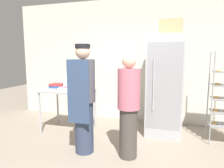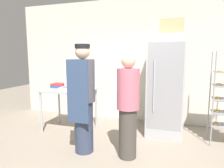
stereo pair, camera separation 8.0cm
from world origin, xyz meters
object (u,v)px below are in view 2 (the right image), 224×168
object	(u,v)px
person_baker	(83,97)
binder_stack	(59,85)
donut_box	(67,87)
cardboard_storage_box	(172,27)
refrigerator	(166,86)
blender_pitcher	(78,82)
person_customer	(128,106)

from	to	relation	value
person_baker	binder_stack	bearing A→B (deg)	137.99
donut_box	binder_stack	distance (m)	0.39
donut_box	cardboard_storage_box	size ratio (longest dim) A/B	0.65
refrigerator	cardboard_storage_box	size ratio (longest dim) A/B	4.52
donut_box	blender_pitcher	bearing A→B (deg)	69.29
donut_box	person_baker	xyz separation A→B (m)	(0.73, -0.76, -0.01)
blender_pitcher	person_baker	distance (m)	1.21
binder_stack	cardboard_storage_box	size ratio (longest dim) A/B	0.70
donut_box	blender_pitcher	distance (m)	0.30
person_baker	person_customer	size ratio (longest dim) A/B	1.10
blender_pitcher	binder_stack	distance (m)	0.45
blender_pitcher	person_baker	size ratio (longest dim) A/B	0.16
person_baker	donut_box	bearing A→B (deg)	134.06
cardboard_storage_box	person_customer	bearing A→B (deg)	-116.44
cardboard_storage_box	person_customer	size ratio (longest dim) A/B	0.27
binder_stack	person_customer	size ratio (longest dim) A/B	0.19
donut_box	blender_pitcher	xyz separation A→B (m)	(0.10, 0.27, 0.07)
cardboard_storage_box	person_baker	distance (m)	2.10
blender_pitcher	person_customer	bearing A→B (deg)	-35.98
blender_pitcher	person_customer	world-z (taller)	person_customer
binder_stack	person_customer	world-z (taller)	person_customer
refrigerator	blender_pitcher	size ratio (longest dim) A/B	7.19
donut_box	refrigerator	bearing A→B (deg)	13.29
blender_pitcher	binder_stack	world-z (taller)	blender_pitcher
donut_box	person_customer	world-z (taller)	person_customer
refrigerator	person_baker	distance (m)	1.72
refrigerator	person_customer	size ratio (longest dim) A/B	1.23
cardboard_storage_box	binder_stack	bearing A→B (deg)	-175.15
donut_box	binder_stack	bearing A→B (deg)	148.57
blender_pitcher	person_customer	xyz separation A→B (m)	(1.36, -0.98, -0.18)
refrigerator	binder_stack	distance (m)	2.29
binder_stack	cardboard_storage_box	distance (m)	2.64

